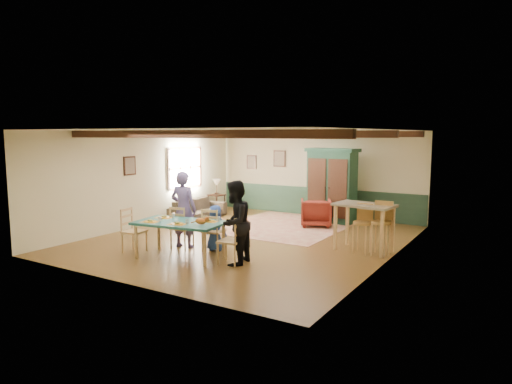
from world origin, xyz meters
The scene contains 35 objects.
floor centered at (0.00, 0.00, 0.00)m, with size 8.00×8.00×0.00m, color brown.
wall_back centered at (0.00, 4.00, 1.35)m, with size 7.00×0.02×2.70m, color beige.
wall_left centered at (-3.50, 0.00, 1.35)m, with size 0.02×8.00×2.70m, color beige.
wall_right centered at (3.50, 0.00, 1.35)m, with size 0.02×8.00×2.70m, color beige.
ceiling centered at (0.00, 0.00, 2.70)m, with size 7.00×8.00×0.02m, color silver.
wainscot_back centered at (0.00, 3.98, 0.45)m, with size 6.95×0.03×0.90m, color #203B2A.
ceiling_beam_front centered at (0.00, -2.30, 2.61)m, with size 6.95×0.16×0.16m, color black.
ceiling_beam_mid centered at (0.00, 0.40, 2.61)m, with size 6.95×0.16×0.16m, color black.
ceiling_beam_back centered at (0.00, 3.00, 2.61)m, with size 6.95×0.16×0.16m, color black.
window_left centered at (-3.47, 1.70, 1.55)m, with size 0.06×1.60×1.30m, color white, non-canonical shape.
picture_left_wall centered at (-3.47, -0.60, 1.75)m, with size 0.04×0.42×0.52m, color gray, non-canonical shape.
picture_back_a centered at (-1.30, 3.97, 1.80)m, with size 0.45×0.04×0.55m, color gray, non-canonical shape.
picture_back_b centered at (-2.40, 3.97, 1.65)m, with size 0.38×0.04×0.48m, color gray, non-canonical shape.
dining_table centered at (-0.34, -2.19, 0.39)m, with size 1.85×1.03×0.77m, color #1C5A56, non-canonical shape.
dining_chair_far_left centered at (-0.86, -1.52, 0.49)m, with size 0.43×0.45×0.98m, color tan, non-canonical shape.
dining_chair_far_right centered at (-0.04, -1.40, 0.49)m, with size 0.43×0.45×0.98m, color tan, non-canonical shape.
dining_chair_end_left centered at (-1.51, -2.37, 0.49)m, with size 0.43×0.45×0.98m, color tan, non-canonical shape.
dining_chair_end_right centered at (0.83, -2.01, 0.49)m, with size 0.43×0.45×0.98m, color tan, non-canonical shape.
person_man centered at (-0.87, -1.44, 0.89)m, with size 0.65×0.42×1.77m, color #62538E.
person_woman centered at (0.93, -2.00, 0.85)m, with size 0.82×0.64×1.70m, color black.
person_child centered at (-0.05, -1.32, 0.52)m, with size 0.51×0.33×1.03m, color #26469B.
cat centered at (0.24, -2.21, 0.86)m, with size 0.37×0.14×0.19m, color orange, non-canonical shape.
place_setting_near_left centered at (-0.86, -2.53, 0.83)m, with size 0.41×0.31×0.11m, color orange, non-canonical shape.
place_setting_near_center centered at (-0.20, -2.43, 0.83)m, with size 0.41×0.31×0.11m, color orange, non-canonical shape.
place_setting_far_left centered at (-0.94, -2.02, 0.83)m, with size 0.41×0.31×0.11m, color orange, non-canonical shape.
place_setting_far_right centered at (0.18, -1.85, 0.83)m, with size 0.41×0.31×0.11m, color orange, non-canonical shape.
area_rug centered at (-0.01, 1.95, 0.01)m, with size 3.26×3.87×0.01m, color beige.
armoire centered at (0.89, 3.20, 1.10)m, with size 1.55×0.62×2.19m, color #153526.
armchair centered at (0.75, 2.38, 0.39)m, with size 0.83×0.86×0.78m, color #531310.
sofa centered at (-2.88, 1.59, 0.30)m, with size 2.04×0.80×0.60m, color #382F23.
end_table centered at (-3.21, 3.02, 0.28)m, with size 0.46×0.46×0.57m, color black, non-canonical shape.
table_lamp centered at (-3.21, 3.02, 0.83)m, with size 0.29×0.29×0.52m, color #CCB284, non-canonical shape.
counter_table centered at (2.80, 0.38, 0.54)m, with size 1.29×0.75×1.07m, color tan, non-canonical shape.
bar_stool_left centered at (2.83, 0.17, 0.55)m, with size 0.39×0.43×1.09m, color #B88B47, non-canonical shape.
bar_stool_right centered at (3.24, 0.21, 0.58)m, with size 0.41×0.46×1.17m, color #B88B47, non-canonical shape.
Camera 1 is at (5.97, -9.41, 2.61)m, focal length 32.00 mm.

